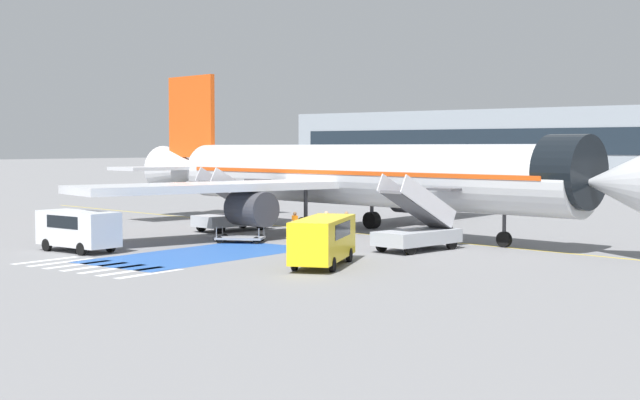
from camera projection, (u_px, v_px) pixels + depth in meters
ground_plane at (346, 232)px, 55.89m from camera, size 600.00×600.00×0.00m
apron_leadline_yellow at (358, 233)px, 54.76m from camera, size 73.54×10.77×0.01m
apron_stand_patch_blue at (201, 255)px, 43.98m from camera, size 5.71×11.61×0.01m
apron_walkway_bar_0 at (46, 260)px, 41.75m from camera, size 0.44×3.60×0.01m
apron_walkway_bar_1 at (62, 262)px, 41.02m from camera, size 0.44×3.60×0.01m
apron_walkway_bar_2 at (78, 264)px, 40.30m from camera, size 0.44×3.60×0.01m
apron_walkway_bar_3 at (95, 267)px, 39.57m from camera, size 0.44×3.60×0.01m
apron_walkway_bar_4 at (113, 269)px, 38.84m from camera, size 0.44×3.60×0.01m
apron_walkway_bar_5 at (131, 271)px, 38.12m from camera, size 0.44×3.60×0.01m
apron_walkway_bar_6 at (150, 274)px, 37.39m from camera, size 0.44×3.60×0.01m
airliner at (350, 175)px, 55.03m from camera, size 40.10×33.91×10.59m
boarding_stairs_forward at (418, 231)px, 45.68m from camera, size 2.86×5.45×3.98m
boarding_stairs_aft at (232, 215)px, 56.46m from camera, size 2.86×5.45×4.07m
fuel_tanker at (446, 187)px, 80.35m from camera, size 3.23×10.99×3.44m
service_van_0 at (78, 227)px, 45.14m from camera, size 4.70×2.03×2.06m
service_van_1 at (323, 237)px, 39.70m from camera, size 3.88×5.83×2.15m
baggage_cart at (240, 238)px, 49.56m from camera, size 3.00×2.59×0.87m
ground_crew_0 at (346, 224)px, 50.16m from camera, size 0.30×0.46×1.69m
ground_crew_1 at (326, 225)px, 48.46m from camera, size 0.49×0.43×1.83m
ground_crew_2 at (295, 224)px, 50.80m from camera, size 0.49×0.42×1.62m
traffic_cone_0 at (376, 236)px, 50.52m from camera, size 0.50×0.50×0.56m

